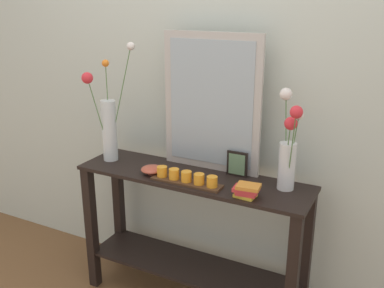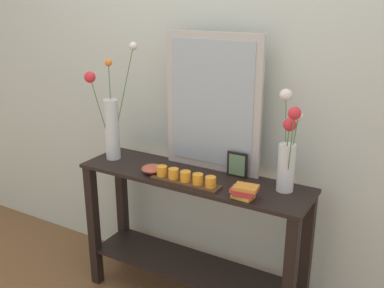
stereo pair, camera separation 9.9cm
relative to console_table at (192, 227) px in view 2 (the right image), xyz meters
The scene contains 9 objects.
wall_back 0.90m from the console_table, 90.00° to the left, with size 6.40×0.08×2.70m, color beige.
console_table is the anchor object (origin of this frame).
mirror_leaning 0.72m from the console_table, 73.91° to the left, with size 0.57×0.03×0.76m.
tall_vase_left 0.78m from the console_table, behind, with size 0.23×0.23×0.69m.
vase_right 0.73m from the console_table, ahead, with size 0.16×0.23×0.50m.
candle_tray 0.36m from the console_table, 78.54° to the right, with size 0.39×0.09×0.07m.
picture_frame_small 0.46m from the console_table, 26.73° to the left, with size 0.12×0.01×0.14m.
decorative_bowl 0.41m from the console_table, 159.93° to the right, with size 0.12×0.12×0.05m.
book_stack 0.52m from the console_table, 18.06° to the right, with size 0.14×0.11×0.07m.
Camera 2 is at (1.10, -1.91, 1.74)m, focal length 40.73 mm.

